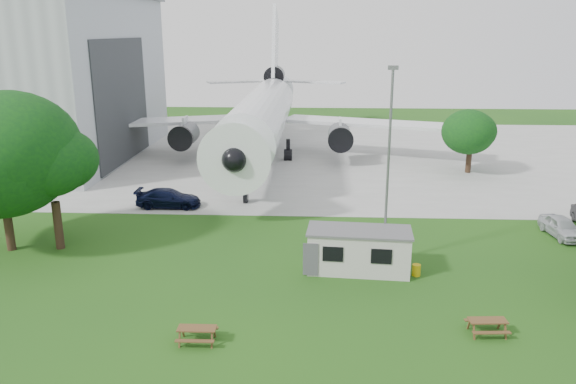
{
  "coord_description": "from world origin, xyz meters",
  "views": [
    {
      "loc": [
        3.77,
        -26.79,
        14.02
      ],
      "look_at": [
        2.09,
        8.0,
        4.0
      ],
      "focal_mm": 35.0,
      "sensor_mm": 36.0,
      "label": 1
    }
  ],
  "objects_px": {
    "site_cabin": "(359,250)",
    "picnic_east": "(486,334)",
    "airliner": "(264,112)",
    "picnic_west": "(198,342)"
  },
  "relations": [
    {
      "from": "site_cabin",
      "to": "picnic_east",
      "type": "xyz_separation_m",
      "value": [
        5.62,
        -7.2,
        -1.31
      ]
    },
    {
      "from": "airliner",
      "to": "picnic_west",
      "type": "xyz_separation_m",
      "value": [
        0.41,
        -39.6,
        -5.27
      ]
    },
    {
      "from": "site_cabin",
      "to": "picnic_east",
      "type": "bearing_deg",
      "value": -52.05
    },
    {
      "from": "airliner",
      "to": "picnic_west",
      "type": "relative_size",
      "value": 26.52
    },
    {
      "from": "site_cabin",
      "to": "airliner",
      "type": "bearing_deg",
      "value": 105.38
    },
    {
      "from": "picnic_east",
      "to": "site_cabin",
      "type": "bearing_deg",
      "value": 124.0
    },
    {
      "from": "site_cabin",
      "to": "picnic_west",
      "type": "distance_m",
      "value": 11.9
    },
    {
      "from": "airliner",
      "to": "site_cabin",
      "type": "distance_m",
      "value": 32.39
    },
    {
      "from": "picnic_west",
      "to": "picnic_east",
      "type": "height_order",
      "value": "same"
    },
    {
      "from": "airliner",
      "to": "site_cabin",
      "type": "height_order",
      "value": "airliner"
    }
  ]
}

